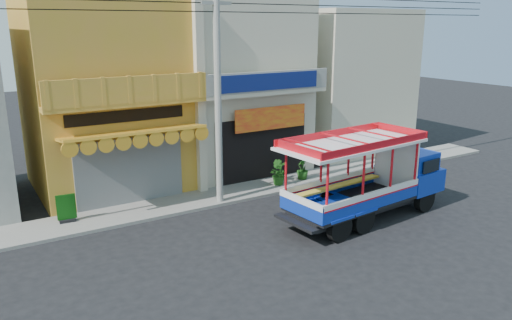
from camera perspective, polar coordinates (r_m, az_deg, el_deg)
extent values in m
plane|color=black|center=(17.73, 3.76, -7.58)|extent=(90.00, 90.00, 0.00)
cube|color=slate|center=(20.87, -2.58, -3.79)|extent=(30.00, 2.00, 0.12)
cube|color=#B99029|center=(22.18, -17.02, 7.17)|extent=(6.00, 6.00, 8.00)
cube|color=#595B5E|center=(19.85, -14.17, -1.21)|extent=(4.20, 0.10, 2.60)
cube|color=orange|center=(18.78, -13.82, 3.08)|extent=(5.20, 1.50, 0.31)
cube|color=#B99029|center=(18.98, -14.39, 6.24)|extent=(6.00, 0.70, 0.18)
cube|color=#B99029|center=(18.62, -14.22, 7.80)|extent=(6.00, 0.12, 0.95)
cube|color=black|center=(19.36, -14.58, 4.89)|extent=(4.50, 0.04, 0.45)
cube|color=beige|center=(24.37, -3.15, 8.48)|extent=(6.00, 6.00, 8.00)
cube|color=black|center=(22.25, 0.66, 1.30)|extent=(4.60, 0.12, 2.80)
cube|color=gold|center=(21.88, 1.73, 4.81)|extent=(3.60, 0.05, 1.00)
cube|color=beige|center=(21.50, 1.15, 7.73)|extent=(6.00, 0.70, 0.18)
cube|color=gray|center=(21.19, 1.60, 8.97)|extent=(6.00, 0.12, 0.85)
cube|color=navy|center=(21.13, 1.71, 8.96)|extent=(4.80, 0.06, 0.70)
cube|color=beige|center=(20.24, -6.39, 7.02)|extent=(0.35, 0.30, 8.00)
cube|color=beige|center=(28.37, 9.53, 8.85)|extent=(6.00, 6.00, 7.60)
cylinder|color=gray|center=(18.79, -4.39, 7.97)|extent=(0.26, 0.26, 9.00)
cube|color=gray|center=(18.65, -4.59, 17.46)|extent=(1.20, 0.12, 0.12)
cylinder|color=black|center=(19.12, -1.79, 16.54)|extent=(28.00, 0.04, 0.04)
cylinder|color=black|center=(19.13, -1.79, 17.44)|extent=(28.00, 0.04, 0.04)
cylinder|color=black|center=(19.94, 18.69, -4.28)|extent=(0.97, 0.35, 0.95)
cylinder|color=black|center=(20.95, 14.66, -3.03)|extent=(0.97, 0.35, 0.95)
cylinder|color=black|center=(17.37, 12.15, -6.71)|extent=(0.97, 0.35, 0.95)
cylinder|color=black|center=(18.51, 7.95, -5.10)|extent=(0.97, 0.35, 0.95)
cylinder|color=black|center=(16.58, 9.51, -7.65)|extent=(0.97, 0.35, 0.95)
cylinder|color=black|center=(17.77, 5.30, -5.90)|extent=(0.97, 0.35, 0.95)
cube|color=black|center=(18.70, 12.41, -4.80)|extent=(6.51, 2.14, 0.27)
cube|color=#1239C5|center=(20.39, 17.08, -1.89)|extent=(1.89, 2.24, 0.86)
cube|color=#1239C5|center=(20.08, 17.00, 0.12)|extent=(1.50, 2.04, 0.71)
cube|color=black|center=(20.62, 18.10, 0.28)|extent=(0.21, 1.67, 0.52)
cube|color=black|center=(18.07, 10.80, -4.78)|extent=(4.88, 2.51, 0.11)
cube|color=#1239C5|center=(17.35, 13.30, -4.62)|extent=(4.70, 0.50, 0.57)
cube|color=white|center=(17.26, 13.35, -3.82)|extent=(4.70, 0.51, 0.21)
cube|color=#1239C5|center=(18.62, 8.58, -2.99)|extent=(4.70, 0.50, 0.57)
cube|color=white|center=(18.54, 8.61, -2.24)|extent=(4.70, 0.51, 0.21)
cylinder|color=red|center=(15.46, 8.17, -2.72)|extent=(0.09, 0.09, 1.52)
cylinder|color=red|center=(16.85, 3.44, -1.07)|extent=(0.09, 0.09, 1.52)
cube|color=white|center=(19.51, 15.70, -0.29)|extent=(0.25, 1.92, 2.14)
cube|color=white|center=(17.40, 10.94, 1.79)|extent=(5.47, 2.80, 0.10)
cube|color=red|center=(17.36, 10.96, 2.34)|extent=(5.27, 2.69, 0.25)
cube|color=black|center=(18.98, -20.73, -6.46)|extent=(0.58, 0.35, 0.10)
cube|color=#0B400B|center=(18.80, -20.87, -5.03)|extent=(0.66, 0.14, 0.91)
imported|color=#1C4D16|center=(21.65, 2.53, -1.65)|extent=(1.03, 1.07, 0.91)
imported|color=#1C4D16|center=(22.19, 2.65, -1.19)|extent=(0.65, 0.66, 0.94)
imported|color=#1C4D16|center=(22.48, 5.34, -1.02)|extent=(0.68, 0.68, 0.94)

